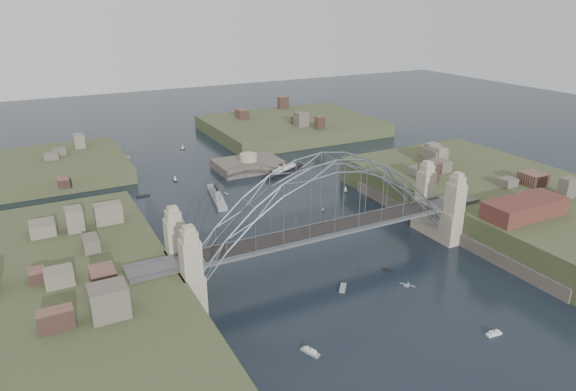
% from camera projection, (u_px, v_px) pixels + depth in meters
% --- Properties ---
extents(ground, '(500.00, 500.00, 0.00)m').
position_uv_depth(ground, '(326.00, 264.00, 112.33)').
color(ground, black).
rests_on(ground, ground).
extents(bridge, '(84.00, 13.80, 24.60)m').
position_uv_depth(bridge, '(328.00, 212.00, 107.93)').
color(bridge, '#515154').
rests_on(bridge, ground).
extents(shore_west, '(50.50, 90.00, 12.00)m').
position_uv_depth(shore_west, '(38.00, 329.00, 86.77)').
color(shore_west, '#3C4627').
rests_on(shore_west, ground).
extents(shore_east, '(50.50, 90.00, 12.00)m').
position_uv_depth(shore_east, '(509.00, 209.00, 136.47)').
color(shore_east, '#3C4627').
rests_on(shore_east, ground).
extents(headland_nw, '(60.00, 45.00, 9.00)m').
position_uv_depth(headland_nw, '(30.00, 176.00, 166.91)').
color(headland_nw, '#3C4627').
rests_on(headland_nw, ground).
extents(headland_ne, '(70.00, 55.00, 9.50)m').
position_uv_depth(headland_ne, '(292.00, 130.00, 224.75)').
color(headland_ne, '#3C4627').
rests_on(headland_ne, ground).
extents(fort_island, '(22.00, 16.00, 9.40)m').
position_uv_depth(fort_island, '(249.00, 170.00, 175.57)').
color(fort_island, '#4F463F').
rests_on(fort_island, ground).
extents(wharf_shed, '(20.00, 8.00, 4.00)m').
position_uv_depth(wharf_shed, '(525.00, 208.00, 116.25)').
color(wharf_shed, '#592D26').
rests_on(wharf_shed, shore_east).
extents(finger_pier, '(4.00, 22.00, 1.40)m').
position_uv_depth(finger_pier, '(558.00, 276.00, 105.82)').
color(finger_pier, '#515154').
rests_on(finger_pier, ground).
extents(naval_cruiser_near, '(6.12, 19.87, 5.92)m').
position_uv_depth(naval_cruiser_near, '(217.00, 196.00, 148.60)').
color(naval_cruiser_near, gray).
rests_on(naval_cruiser_near, ground).
extents(naval_cruiser_far, '(9.31, 16.96, 5.90)m').
position_uv_depth(naval_cruiser_far, '(121.00, 164.00, 177.38)').
color(naval_cruiser_far, gray).
rests_on(naval_cruiser_far, ground).
extents(ocean_liner, '(18.60, 11.70, 4.83)m').
position_uv_depth(ocean_liner, '(284.00, 170.00, 171.55)').
color(ocean_liner, black).
rests_on(ocean_liner, ground).
extents(aeroplane, '(1.79, 2.52, 0.42)m').
position_uv_depth(aeroplane, '(407.00, 285.00, 92.29)').
color(aeroplane, '#AEB1B6').
extents(small_boat_a, '(2.81, 2.56, 0.45)m').
position_uv_depth(small_boat_a, '(214.00, 257.00, 115.00)').
color(small_boat_a, silver).
rests_on(small_boat_a, ground).
extents(small_boat_b, '(1.49, 1.60, 0.45)m').
position_uv_depth(small_boat_b, '(323.00, 210.00, 140.73)').
color(small_boat_b, silver).
rests_on(small_boat_b, ground).
extents(small_boat_c, '(3.03, 3.31, 0.45)m').
position_uv_depth(small_boat_c, '(343.00, 288.00, 102.65)').
color(small_boat_c, silver).
rests_on(small_boat_c, ground).
extents(small_boat_d, '(1.37, 2.11, 2.38)m').
position_uv_depth(small_boat_d, '(346.00, 189.00, 153.76)').
color(small_boat_d, silver).
rests_on(small_boat_d, ground).
extents(small_boat_e, '(3.87, 1.54, 0.45)m').
position_uv_depth(small_boat_e, '(143.00, 196.00, 150.81)').
color(small_boat_e, silver).
rests_on(small_boat_e, ground).
extents(small_boat_f, '(0.89, 1.69, 0.45)m').
position_uv_depth(small_boat_f, '(226.00, 194.00, 152.55)').
color(small_boat_f, silver).
rests_on(small_boat_f, ground).
extents(small_boat_g, '(2.95, 1.24, 1.43)m').
position_uv_depth(small_boat_g, '(494.00, 334.00, 88.39)').
color(small_boat_g, silver).
rests_on(small_boat_g, ground).
extents(small_boat_h, '(1.06, 2.25, 2.38)m').
position_uv_depth(small_boat_h, '(175.00, 178.00, 163.45)').
color(small_boat_h, silver).
rests_on(small_boat_h, ground).
extents(small_boat_i, '(1.77, 2.53, 0.45)m').
position_uv_depth(small_boat_i, '(393.00, 205.00, 144.28)').
color(small_boat_i, silver).
rests_on(small_boat_i, ground).
extents(small_boat_j, '(2.26, 3.57, 1.43)m').
position_uv_depth(small_boat_j, '(310.00, 352.00, 83.79)').
color(small_boat_j, silver).
rests_on(small_boat_j, ground).
extents(small_boat_k, '(1.72, 1.44, 2.38)m').
position_uv_depth(small_boat_k, '(183.00, 147.00, 198.00)').
color(small_boat_k, silver).
rests_on(small_boat_k, ground).
extents(small_boat_l, '(2.09, 2.37, 0.45)m').
position_uv_depth(small_boat_l, '(111.00, 238.00, 124.27)').
color(small_boat_l, silver).
rests_on(small_boat_l, ground).
extents(small_boat_m, '(1.71, 2.02, 0.45)m').
position_uv_depth(small_boat_m, '(388.00, 270.00, 109.34)').
color(small_boat_m, silver).
rests_on(small_boat_m, ground).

